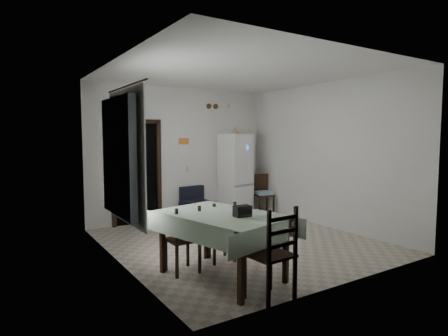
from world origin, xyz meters
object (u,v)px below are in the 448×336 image
Objects in this scene: navy_seat at (196,203)px; dining_table at (222,246)px; dining_chair_far_left at (182,239)px; dining_chair_far_right at (220,231)px; corner_chair at (264,194)px; dining_chair_near_head at (270,253)px; fridge at (236,174)px.

navy_seat is 0.44× the size of dining_table.
dining_chair_far_left is 0.69m from dining_chair_far_right.
corner_chair is (1.65, -0.30, 0.11)m from navy_seat.
navy_seat is 2.78m from dining_chair_far_right.
dining_chair_near_head is at bearing -116.19° from corner_chair.
navy_seat is 4.24m from dining_chair_near_head.
dining_table is at bearing 66.95° from dining_chair_far_right.
fridge is 1.17× the size of dining_table.
fridge is at bearing 39.61° from dining_table.
dining_chair_far_right is at bearing -169.55° from dining_chair_far_left.
dining_chair_far_left is at bearing 113.47° from dining_table.
navy_seat is 0.79× the size of dining_chair_far_left.
navy_seat is at bearing 173.28° from fridge.
dining_chair_far_left is (-1.69, -2.73, 0.10)m from navy_seat.
corner_chair is at bearing -144.90° from dining_chair_far_left.
dining_chair_far_left is (-2.73, -2.73, -0.49)m from fridge.
dining_chair_far_left is (-0.34, 0.45, 0.04)m from dining_table.
corner_chair is 0.87× the size of dining_chair_near_head.
dining_table is 1.77× the size of dining_chair_far_left.
navy_seat is 0.67× the size of dining_chair_near_head.
dining_chair_far_left reaches higher than navy_seat.
fridge reaches higher than dining_chair_near_head.
corner_chair reaches higher than dining_table.
corner_chair is at bearing -32.78° from fridge.
fridge is at bearing 165.60° from corner_chair.
dining_chair_near_head reaches higher than corner_chair.
navy_seat is at bearing -178.52° from corner_chair.
corner_chair is 0.58× the size of dining_table.
fridge reaches higher than dining_chair_far_right.
dining_chair_far_right is at bearing -135.09° from fridge.
corner_chair is at bearing 30.45° from dining_table.
fridge reaches higher than dining_table.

